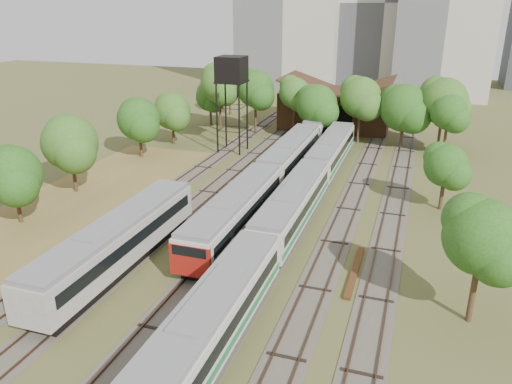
% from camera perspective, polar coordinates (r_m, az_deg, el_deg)
% --- Properties ---
extents(ground, '(240.00, 240.00, 0.00)m').
position_cam_1_polar(ground, '(27.89, -11.11, -19.58)').
color(ground, '#475123').
rests_on(ground, ground).
extents(dry_grass_patch, '(14.00, 60.00, 0.04)m').
position_cam_1_polar(dry_grass_patch, '(43.19, -27.14, -6.13)').
color(dry_grass_patch, brown).
rests_on(dry_grass_patch, ground).
extents(tracks, '(24.60, 80.00, 0.19)m').
position_cam_1_polar(tracks, '(48.19, 2.67, -0.99)').
color(tracks, '#4C473D').
rests_on(tracks, ground).
extents(railcar_red_set, '(2.96, 34.58, 3.66)m').
position_cam_1_polar(railcar_red_set, '(48.16, 1.29, 1.42)').
color(railcar_red_set, black).
rests_on(railcar_red_set, ground).
extents(railcar_green_set, '(2.84, 52.07, 3.51)m').
position_cam_1_polar(railcar_green_set, '(42.19, 4.24, -1.62)').
color(railcar_green_set, black).
rests_on(railcar_green_set, ground).
extents(railcar_rear, '(2.75, 16.08, 3.39)m').
position_cam_1_polar(railcar_rear, '(73.71, 7.67, 7.97)').
color(railcar_rear, black).
rests_on(railcar_rear, ground).
extents(old_grey_coach, '(2.99, 18.00, 3.69)m').
position_cam_1_polar(old_grey_coach, '(36.87, -15.51, -5.54)').
color(old_grey_coach, black).
rests_on(old_grey_coach, ground).
extents(water_tower, '(3.44, 3.44, 11.90)m').
position_cam_1_polar(water_tower, '(62.75, -2.82, 13.55)').
color(water_tower, black).
rests_on(water_tower, ground).
extents(rail_pile_far, '(0.46, 7.40, 0.24)m').
position_cam_1_polar(rail_pile_far, '(36.39, 11.23, -8.89)').
color(rail_pile_far, '#542F18').
rests_on(rail_pile_far, ground).
extents(maintenance_shed, '(16.45, 11.55, 7.58)m').
position_cam_1_polar(maintenance_shed, '(78.53, 9.22, 9.51)').
color(maintenance_shed, '#382114').
rests_on(maintenance_shed, ground).
extents(tree_band_left, '(6.14, 73.63, 7.85)m').
position_cam_1_polar(tree_band_left, '(55.39, -17.31, 6.11)').
color(tree_band_left, '#382616').
rests_on(tree_band_left, ground).
extents(tree_band_far, '(36.42, 7.79, 9.72)m').
position_cam_1_polar(tree_band_far, '(69.01, 9.01, 10.60)').
color(tree_band_far, '#382616').
rests_on(tree_band_far, ground).
extents(tree_band_right, '(5.61, 40.70, 7.77)m').
position_cam_1_polar(tree_band_right, '(47.79, 21.90, 3.85)').
color(tree_band_right, '#382616').
rests_on(tree_band_right, ground).
extents(tower_centre, '(20.00, 18.00, 36.00)m').
position_cam_1_polar(tower_centre, '(118.49, 14.90, 20.17)').
color(tower_centre, '#B5B0A4').
rests_on(tower_centre, ground).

